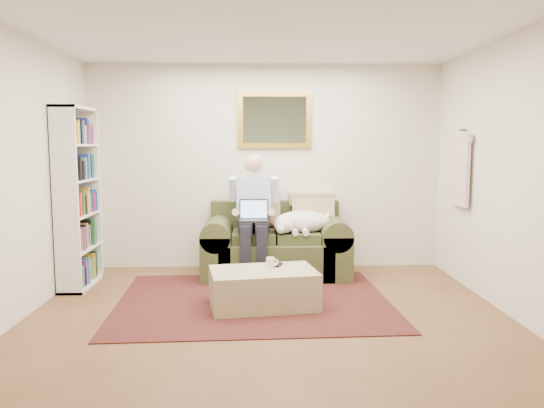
{
  "coord_description": "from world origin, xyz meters",
  "views": [
    {
      "loc": [
        -0.09,
        -4.32,
        1.6
      ],
      "look_at": [
        0.06,
        1.37,
        0.95
      ],
      "focal_mm": 35.0,
      "sensor_mm": 36.0,
      "label": 1
    }
  ],
  "objects_px": {
    "seated_man": "(254,217)",
    "coffee_mug": "(270,262)",
    "sofa": "(276,251)",
    "sleeping_dog": "(302,222)",
    "laptop": "(254,215)",
    "bookshelf": "(77,198)",
    "ottoman": "(263,288)"
  },
  "relations": [
    {
      "from": "sofa",
      "to": "sleeping_dog",
      "type": "height_order",
      "value": "sofa"
    },
    {
      "from": "sofa",
      "to": "ottoman",
      "type": "distance_m",
      "value": 1.28
    },
    {
      "from": "sofa",
      "to": "coffee_mug",
      "type": "xyz_separation_m",
      "value": [
        -0.09,
        -1.16,
        0.12
      ]
    },
    {
      "from": "bookshelf",
      "to": "coffee_mug",
      "type": "bearing_deg",
      "value": -18.97
    },
    {
      "from": "sofa",
      "to": "coffee_mug",
      "type": "distance_m",
      "value": 1.17
    },
    {
      "from": "laptop",
      "to": "sleeping_dog",
      "type": "distance_m",
      "value": 0.6
    },
    {
      "from": "coffee_mug",
      "to": "bookshelf",
      "type": "bearing_deg",
      "value": 161.03
    },
    {
      "from": "laptop",
      "to": "coffee_mug",
      "type": "xyz_separation_m",
      "value": [
        0.17,
        -0.93,
        -0.35
      ]
    },
    {
      "from": "sleeping_dog",
      "to": "sofa",
      "type": "bearing_deg",
      "value": 164.26
    },
    {
      "from": "seated_man",
      "to": "ottoman",
      "type": "bearing_deg",
      "value": -84.88
    },
    {
      "from": "ottoman",
      "to": "coffee_mug",
      "type": "distance_m",
      "value": 0.27
    },
    {
      "from": "laptop",
      "to": "ottoman",
      "type": "xyz_separation_m",
      "value": [
        0.1,
        -1.04,
        -0.59
      ]
    },
    {
      "from": "seated_man",
      "to": "sofa",
      "type": "bearing_deg",
      "value": 31.45
    },
    {
      "from": "bookshelf",
      "to": "sleeping_dog",
      "type": "bearing_deg",
      "value": 7.5
    },
    {
      "from": "ottoman",
      "to": "sleeping_dog",
      "type": "bearing_deg",
      "value": 67.9
    },
    {
      "from": "ottoman",
      "to": "coffee_mug",
      "type": "height_order",
      "value": "coffee_mug"
    },
    {
      "from": "ottoman",
      "to": "bookshelf",
      "type": "bearing_deg",
      "value": 157.73
    },
    {
      "from": "laptop",
      "to": "coffee_mug",
      "type": "bearing_deg",
      "value": -79.57
    },
    {
      "from": "sleeping_dog",
      "to": "bookshelf",
      "type": "height_order",
      "value": "bookshelf"
    },
    {
      "from": "coffee_mug",
      "to": "bookshelf",
      "type": "height_order",
      "value": "bookshelf"
    },
    {
      "from": "sleeping_dog",
      "to": "bookshelf",
      "type": "distance_m",
      "value": 2.58
    },
    {
      "from": "seated_man",
      "to": "ottoman",
      "type": "height_order",
      "value": "seated_man"
    },
    {
      "from": "sofa",
      "to": "coffee_mug",
      "type": "bearing_deg",
      "value": -94.56
    },
    {
      "from": "seated_man",
      "to": "bookshelf",
      "type": "xyz_separation_m",
      "value": [
        -1.96,
        -0.26,
        0.26
      ]
    },
    {
      "from": "seated_man",
      "to": "bookshelf",
      "type": "bearing_deg",
      "value": -172.38
    },
    {
      "from": "sofa",
      "to": "seated_man",
      "type": "bearing_deg",
      "value": -148.55
    },
    {
      "from": "sofa",
      "to": "seated_man",
      "type": "height_order",
      "value": "seated_man"
    },
    {
      "from": "sofa",
      "to": "sleeping_dog",
      "type": "xyz_separation_m",
      "value": [
        0.31,
        -0.09,
        0.37
      ]
    },
    {
      "from": "seated_man",
      "to": "laptop",
      "type": "distance_m",
      "value": 0.08
    },
    {
      "from": "seated_man",
      "to": "coffee_mug",
      "type": "bearing_deg",
      "value": -80.27
    },
    {
      "from": "seated_man",
      "to": "laptop",
      "type": "bearing_deg",
      "value": -90.0
    },
    {
      "from": "ottoman",
      "to": "coffee_mug",
      "type": "relative_size",
      "value": 10.18
    }
  ]
}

